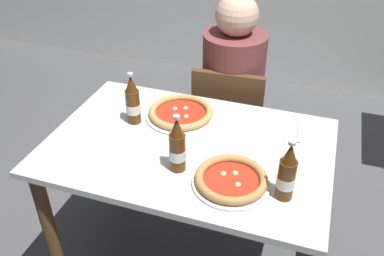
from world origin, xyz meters
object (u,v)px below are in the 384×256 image
at_px(beer_bottle_center, 177,147).
at_px(beer_bottle_right, 133,102).
at_px(dining_table_main, 188,165).
at_px(beer_bottle_left, 287,174).
at_px(pizza_marinara_far, 231,180).
at_px(napkin_with_cutlery, 294,130).
at_px(diner_seated, 231,103).
at_px(pizza_margherita_near, 181,113).
at_px(chair_behind_table, 229,123).

bearing_deg(beer_bottle_center, beer_bottle_right, 140.59).
xyz_separation_m(dining_table_main, beer_bottle_right, (-0.29, 0.09, 0.22)).
height_order(beer_bottle_left, beer_bottle_right, same).
relative_size(pizza_marinara_far, napkin_with_cutlery, 1.55).
relative_size(diner_seated, beer_bottle_left, 4.89).
height_order(dining_table_main, pizza_marinara_far, pizza_marinara_far).
distance_m(pizza_margherita_near, beer_bottle_right, 0.23).
distance_m(chair_behind_table, pizza_marinara_far, 0.87).
bearing_deg(napkin_with_cutlery, dining_table_main, -149.09).
height_order(chair_behind_table, pizza_margherita_near, chair_behind_table).
distance_m(beer_bottle_center, beer_bottle_right, 0.40).
bearing_deg(beer_bottle_center, napkin_with_cutlery, 45.88).
bearing_deg(napkin_with_cutlery, chair_behind_table, 136.51).
xyz_separation_m(beer_bottle_left, beer_bottle_center, (-0.42, 0.02, 0.00)).
bearing_deg(diner_seated, chair_behind_table, -85.59).
height_order(dining_table_main, chair_behind_table, chair_behind_table).
height_order(dining_table_main, beer_bottle_left, beer_bottle_left).
xyz_separation_m(beer_bottle_left, napkin_with_cutlery, (-0.01, 0.44, -0.10)).
distance_m(chair_behind_table, napkin_with_cutlery, 0.59).
xyz_separation_m(pizza_marinara_far, napkin_with_cutlery, (0.18, 0.44, -0.02)).
distance_m(dining_table_main, beer_bottle_left, 0.52).
bearing_deg(beer_bottle_right, pizza_margherita_near, 29.00).
distance_m(pizza_margherita_near, napkin_with_cutlery, 0.52).
bearing_deg(dining_table_main, beer_bottle_center, -85.22).
relative_size(beer_bottle_left, napkin_with_cutlery, 1.30).
height_order(dining_table_main, beer_bottle_center, beer_bottle_center).
xyz_separation_m(chair_behind_table, napkin_with_cutlery, (0.38, -0.36, 0.27)).
bearing_deg(pizza_margherita_near, chair_behind_table, 71.70).
bearing_deg(beer_bottle_left, diner_seated, 115.13).
bearing_deg(beer_bottle_left, beer_bottle_right, 159.10).
relative_size(chair_behind_table, napkin_with_cutlery, 4.47).
xyz_separation_m(diner_seated, napkin_with_cutlery, (0.38, -0.41, 0.17)).
xyz_separation_m(dining_table_main, chair_behind_table, (0.04, 0.61, -0.15)).
height_order(pizza_margherita_near, pizza_marinara_far, same).
distance_m(diner_seated, napkin_with_cutlery, 0.59).
height_order(beer_bottle_center, beer_bottle_right, same).
height_order(pizza_marinara_far, beer_bottle_right, beer_bottle_right).
bearing_deg(pizza_margherita_near, beer_bottle_right, -151.00).
xyz_separation_m(dining_table_main, beer_bottle_left, (0.43, -0.19, 0.22)).
distance_m(diner_seated, beer_bottle_center, 0.87).
distance_m(pizza_margherita_near, beer_bottle_left, 0.66).
xyz_separation_m(chair_behind_table, diner_seated, (-0.00, 0.05, 0.10)).
height_order(chair_behind_table, pizza_marinara_far, chair_behind_table).
bearing_deg(beer_bottle_left, beer_bottle_center, 176.64).
xyz_separation_m(chair_behind_table, beer_bottle_center, (-0.02, -0.78, 0.37)).
bearing_deg(diner_seated, pizza_margherita_near, -106.02).
distance_m(dining_table_main, beer_bottle_right, 0.37).
height_order(pizza_margherita_near, beer_bottle_center, beer_bottle_center).
height_order(pizza_marinara_far, beer_bottle_left, beer_bottle_left).
height_order(beer_bottle_right, napkin_with_cutlery, beer_bottle_right).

